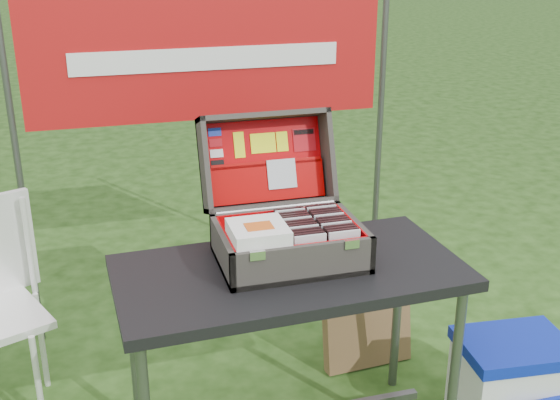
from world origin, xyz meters
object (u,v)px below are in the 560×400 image
object	(u,v)px
table	(289,360)
cardboard_box	(367,320)
suitcase	(285,196)
cooler	(510,381)

from	to	relation	value
table	cardboard_box	size ratio (longest dim) A/B	2.81
table	cardboard_box	world-z (taller)	table
table	suitcase	xyz separation A→B (m)	(0.01, 0.11, 0.60)
suitcase	cardboard_box	bearing A→B (deg)	33.94
table	suitcase	bearing A→B (deg)	80.73
cardboard_box	table	bearing A→B (deg)	-142.71
table	suitcase	distance (m)	0.61
suitcase	cooler	world-z (taller)	suitcase
suitcase	cardboard_box	xyz separation A→B (m)	(0.47, 0.32, -0.76)
suitcase	cardboard_box	size ratio (longest dim) A/B	1.21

